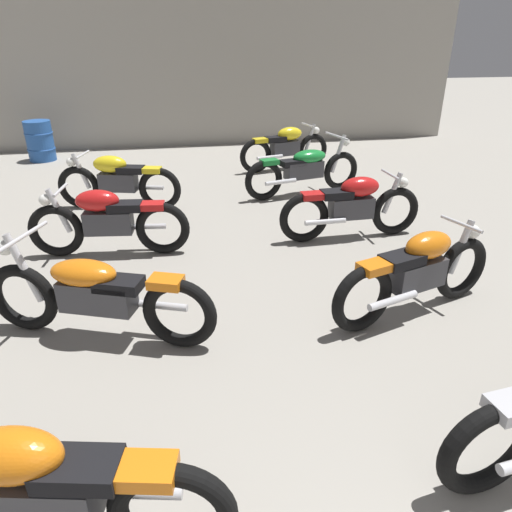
% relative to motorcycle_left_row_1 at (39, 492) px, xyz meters
% --- Properties ---
extents(back_wall, '(13.01, 0.24, 3.60)m').
position_rel_motorcycle_left_row_1_xyz_m(back_wall, '(1.53, 10.25, 1.34)').
color(back_wall, '#9E998E').
rests_on(back_wall, ground).
extents(motorcycle_left_row_1, '(1.95, 0.61, 0.88)m').
position_rel_motorcycle_left_row_1_xyz_m(motorcycle_left_row_1, '(0.00, 0.00, 0.00)').
color(motorcycle_left_row_1, black).
rests_on(motorcycle_left_row_1, ground).
extents(motorcycle_left_row_2, '(2.07, 0.98, 0.97)m').
position_rel_motorcycle_left_row_1_xyz_m(motorcycle_left_row_2, '(0.03, 2.02, -0.01)').
color(motorcycle_left_row_2, black).
rests_on(motorcycle_left_row_2, ground).
extents(motorcycle_left_row_3, '(1.97, 0.48, 0.88)m').
position_rel_motorcycle_left_row_1_xyz_m(motorcycle_left_row_3, '(-0.04, 3.85, 0.00)').
color(motorcycle_left_row_3, black).
rests_on(motorcycle_left_row_3, ground).
extents(motorcycle_left_row_4, '(1.93, 0.67, 0.88)m').
position_rel_motorcycle_left_row_1_xyz_m(motorcycle_left_row_4, '(-0.06, 5.62, 0.00)').
color(motorcycle_left_row_4, black).
rests_on(motorcycle_left_row_4, ground).
extents(motorcycle_right_row_2, '(1.91, 0.75, 0.88)m').
position_rel_motorcycle_left_row_1_xyz_m(motorcycle_right_row_2, '(3.03, 1.89, 0.00)').
color(motorcycle_right_row_2, black).
rests_on(motorcycle_right_row_2, ground).
extents(motorcycle_right_row_3, '(1.97, 0.48, 0.88)m').
position_rel_motorcycle_left_row_1_xyz_m(motorcycle_right_row_3, '(3.10, 3.82, 0.00)').
color(motorcycle_right_row_3, black).
rests_on(motorcycle_right_row_3, ground).
extents(motorcycle_right_row_4, '(2.14, 0.81, 0.97)m').
position_rel_motorcycle_left_row_1_xyz_m(motorcycle_right_row_4, '(3.01, 5.79, -0.01)').
color(motorcycle_right_row_4, black).
rests_on(motorcycle_right_row_4, ground).
extents(motorcycle_right_row_5, '(1.94, 0.68, 0.88)m').
position_rel_motorcycle_left_row_1_xyz_m(motorcycle_right_row_5, '(3.09, 7.48, 0.00)').
color(motorcycle_right_row_5, black).
rests_on(motorcycle_right_row_5, ground).
extents(oil_drum, '(0.59, 0.59, 0.85)m').
position_rel_motorcycle_left_row_1_xyz_m(oil_drum, '(-1.98, 9.18, -0.03)').
color(oil_drum, '#23519E').
rests_on(oil_drum, ground).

